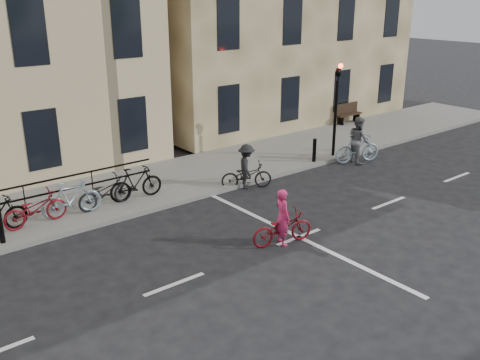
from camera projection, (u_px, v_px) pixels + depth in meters
ground at (299, 237)px, 14.63m from camera, size 120.00×120.00×0.00m
sidewalk at (72, 205)px, 16.66m from camera, size 46.00×4.00×0.15m
traffic_light at (337, 98)px, 20.66m from camera, size 0.18×0.30×3.90m
bollard_east at (314, 150)px, 20.50m from camera, size 0.14×0.14×0.90m
bollard_west at (355, 140)px, 21.92m from camera, size 0.14×0.14×0.90m
bench at (348, 112)px, 26.58m from camera, size 1.60×0.41×0.97m
parked_bikes at (52, 204)px, 15.22m from camera, size 7.25×1.23×1.05m
cyclist_pink at (282, 225)px, 14.08m from camera, size 1.83×1.01×1.54m
cyclist_grey at (358, 144)px, 20.78m from camera, size 1.96×1.16×1.83m
cyclist_dark at (246, 171)px, 18.08m from camera, size 1.81×1.36×1.54m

